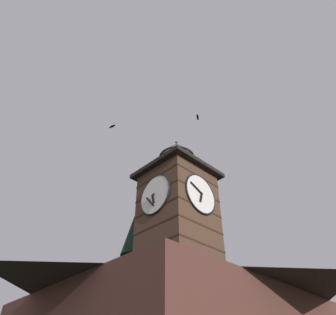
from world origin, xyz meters
name	(u,v)px	position (x,y,z in m)	size (l,w,h in m)	color
clock_tower	(178,206)	(-1.52, -2.50, 10.70)	(4.20, 4.20, 8.38)	#4C3323
moon	(137,313)	(-20.59, -29.38, 11.20)	(1.61, 1.61, 1.61)	silver
flying_bird_high	(198,117)	(-4.31, -2.75, 19.92)	(0.58, 0.47, 0.11)	black
flying_bird_low	(112,126)	(1.66, -5.69, 17.06)	(0.23, 0.48, 0.11)	black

